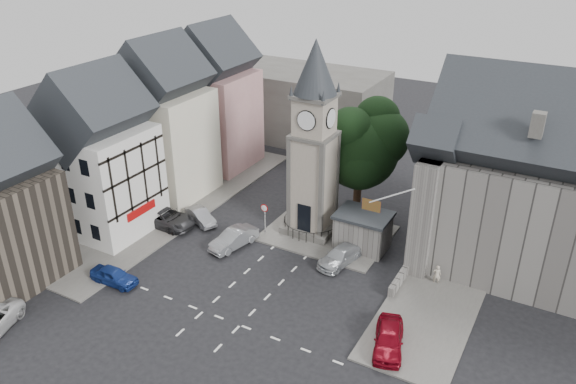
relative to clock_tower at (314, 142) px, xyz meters
The scene contains 23 objects.
ground 11.39m from the clock_tower, 90.00° to the right, with size 120.00×120.00×0.00m, color black.
pavement_west 15.00m from the clock_tower, behind, with size 6.00×30.00×0.14m, color #595651.
pavement_east 14.45m from the clock_tower, ahead, with size 6.00×26.00×0.14m, color #595651.
central_island 8.18m from the clock_tower, ahead, with size 10.00×8.00×0.16m, color #595651.
road_markings 15.74m from the clock_tower, 90.00° to the right, with size 20.00×8.00×0.01m, color silver.
clock_tower is the anchor object (origin of this frame).
stone_shelter 8.15m from the clock_tower, ahead, with size 4.30×3.30×3.08m.
town_tree 5.51m from the clock_tower, 68.23° to the left, with size 7.20×7.20×10.80m.
warning_sign_post 7.34m from the clock_tower, 141.37° to the right, with size 0.70×0.19×2.85m.
terrace_pink 17.51m from the clock_tower, 152.68° to the left, with size 8.10×7.60×12.80m.
terrace_cream 15.58m from the clock_tower, behind, with size 8.10×7.60×12.80m.
terrace_tudor 17.55m from the clock_tower, 152.73° to the right, with size 8.10×7.60×12.00m.
backdrop_west 23.69m from the clock_tower, 120.95° to the left, with size 20.00×10.00×8.00m, color #4C4944.
east_building 15.99m from the clock_tower, 10.92° to the left, with size 14.40×11.40×12.60m.
east_boundary_wall 12.15m from the clock_tower, 12.32° to the left, with size 0.40×16.00×0.90m, color #5D5A56.
flagpole 9.01m from the clock_tower, 26.52° to the right, with size 3.68×0.10×2.74m.
car_west_blue 18.33m from the clock_tower, 123.23° to the right, with size 1.50×3.73×1.27m, color navy.
car_west_silver 12.38m from the clock_tower, 158.65° to the right, with size 1.29×3.69×1.22m, color gray.
car_west_grey 14.71m from the clock_tower, 154.50° to the right, with size 2.56×5.54×1.54m, color #2A2A2D.
car_island_silver 10.19m from the clock_tower, 128.52° to the right, with size 1.55×4.44×1.46m, color gray.
car_island_east 9.26m from the clock_tower, 39.68° to the right, with size 1.80×4.42×1.28m, color #A9ADB2.
car_east_red 16.96m from the clock_tower, 45.02° to the right, with size 1.77×4.40×1.50m, color maroon.
pedestrian 13.88m from the clock_tower, 12.70° to the right, with size 0.58×0.38×1.59m, color #B9AE99.
Camera 1 is at (18.51, -29.57, 24.33)m, focal length 35.00 mm.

